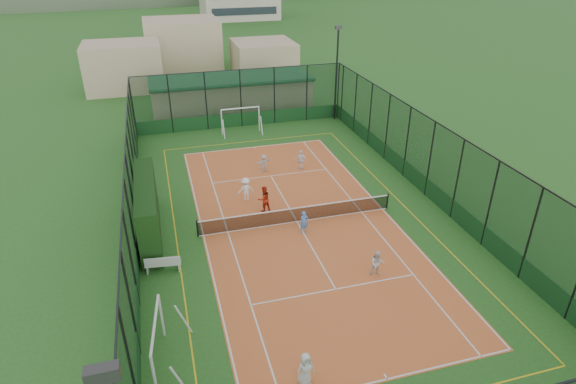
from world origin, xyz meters
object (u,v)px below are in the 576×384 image
object	(u,v)px
white_bench	(163,263)
child_far_left	(246,189)
clubhouse	(232,93)
coach	(264,199)
child_near_right	(377,263)
floodlight_ne	(336,74)
futsal_goal_near	(158,344)
child_near_left	(305,369)
child_far_back	(264,163)
child_near_mid	(304,222)
futsal_goal_far	(241,120)
child_far_right	(301,160)

from	to	relation	value
white_bench	child_far_left	size ratio (longest dim) A/B	1.13
clubhouse	coach	world-z (taller)	clubhouse
child_near_right	child_far_left	size ratio (longest dim) A/B	0.89
floodlight_ne	futsal_goal_near	xyz separation A→B (m)	(-16.80, -25.42, -3.05)
child_near_left	white_bench	bearing A→B (deg)	108.26
child_far_left	clubhouse	bearing A→B (deg)	-97.24
futsal_goal_near	child_far_back	distance (m)	17.99
child_near_left	child_far_left	size ratio (longest dim) A/B	0.94
child_near_left	child_near_right	world-z (taller)	child_near_left
child_near_left	child_near_mid	xyz separation A→B (m)	(3.11, 10.02, -0.07)
white_bench	child_near_right	bearing A→B (deg)	-10.00
white_bench	child_far_left	world-z (taller)	child_far_left
white_bench	floodlight_ne	bearing A→B (deg)	57.08
futsal_goal_near	white_bench	bearing A→B (deg)	3.09
futsal_goal_far	child_far_left	bearing A→B (deg)	-99.87
clubhouse	futsal_goal_near	world-z (taller)	clubhouse
clubhouse	child_near_left	world-z (taller)	clubhouse
clubhouse	child_near_right	xyz separation A→B (m)	(2.32, -27.91, -0.87)
floodlight_ne	futsal_goal_near	bearing A→B (deg)	-123.45
child_near_mid	child_near_left	bearing A→B (deg)	-111.50
child_far_left	child_far_right	size ratio (longest dim) A/B	1.08
child_far_left	child_far_right	bearing A→B (deg)	-143.44
clubhouse	child_near_right	world-z (taller)	clubhouse
floodlight_ne	white_bench	xyz separation A→B (m)	(-16.40, -19.35, -3.63)
futsal_goal_near	child_near_mid	size ratio (longest dim) A/B	2.49
child_far_right	child_far_back	world-z (taller)	child_far_right
coach	child_near_mid	bearing A→B (deg)	102.10
floodlight_ne	child_near_left	bearing A→B (deg)	-112.73
child_near_left	floodlight_ne	bearing A→B (deg)	56.28
child_near_mid	child_far_right	size ratio (longest dim) A/B	0.92
clubhouse	child_far_left	distance (m)	18.76
clubhouse	child_far_left	xyz separation A→B (m)	(-2.35, -18.60, -0.78)
clubhouse	white_bench	size ratio (longest dim) A/B	8.61
floodlight_ne	child_far_back	distance (m)	13.30
floodlight_ne	white_bench	world-z (taller)	floodlight_ne
futsal_goal_near	child_far_back	size ratio (longest dim) A/B	2.64
child_near_right	clubhouse	bearing A→B (deg)	110.19
child_far_back	futsal_goal_near	bearing A→B (deg)	41.52
child_near_mid	floodlight_ne	bearing A→B (deg)	60.09
clubhouse	child_far_right	size ratio (longest dim) A/B	10.50
child_near_left	child_near_mid	size ratio (longest dim) A/B	1.10
futsal_goal_near	clubhouse	bearing A→B (deg)	-8.05
clubhouse	child_far_right	world-z (taller)	clubhouse
child_near_left	child_far_right	xyz separation A→B (m)	(5.43, 18.13, -0.01)
futsal_goal_far	child_far_left	world-z (taller)	futsal_goal_far
child_near_mid	futsal_goal_far	bearing A→B (deg)	87.24
futsal_goal_far	futsal_goal_near	bearing A→B (deg)	-108.43
white_bench	clubhouse	bearing A→B (deg)	79.87
child_far_left	floodlight_ne	bearing A→B (deg)	-129.72
clubhouse	child_near_mid	xyz separation A→B (m)	(0.05, -23.20, -0.90)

